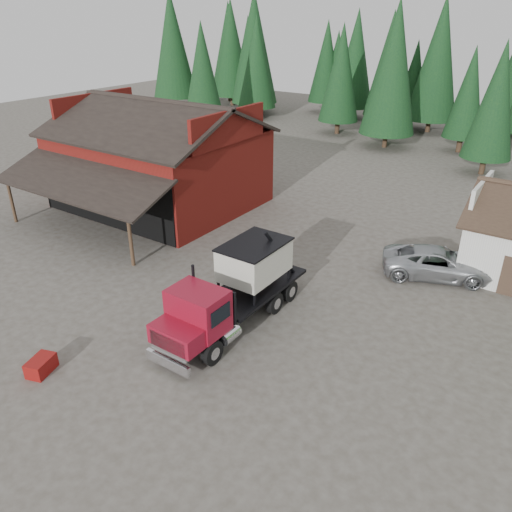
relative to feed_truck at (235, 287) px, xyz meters
The scene contains 9 objects.
ground 2.90m from the feed_truck, 159.08° to the right, with size 120.00×120.00×0.00m, color #4A453A.
red_barn 16.01m from the feed_truck, 145.39° to the left, with size 12.80×13.63×7.18m.
conifer_backdrop 41.27m from the feed_truck, 93.00° to the left, with size 76.00×16.00×16.00m, color black, non-canonical shape.
near_pine_a 36.65m from the feed_truck, 131.63° to the left, with size 4.40×4.40×11.40m.
near_pine_b 29.72m from the feed_truck, 82.49° to the left, with size 3.96×3.96×10.40m.
near_pine_d 34.21m from the feed_truck, 100.51° to the left, with size 5.28×5.28×13.40m.
feed_truck is the anchor object (origin of this frame).
silver_car 11.00m from the feed_truck, 56.89° to the left, with size 2.52×5.47×1.52m, color #AFB2B7.
equip_box 8.07m from the feed_truck, 120.76° to the right, with size 0.70×1.10×0.60m, color maroon.
Camera 1 is at (13.20, -13.78, 12.32)m, focal length 35.00 mm.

